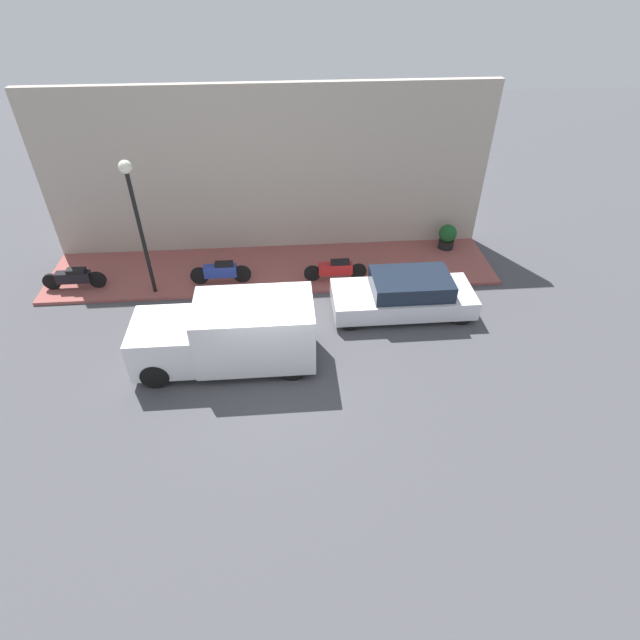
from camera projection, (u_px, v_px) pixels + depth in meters
name	position (u px, v px, depth m)	size (l,w,h in m)	color
ground_plane	(275.00, 366.00, 13.76)	(60.00, 60.00, 0.00)	#47474C
sidewalk	(274.00, 269.00, 17.68)	(3.11, 15.42, 0.11)	#934C47
building_facade	(269.00, 173.00, 17.29)	(0.30, 15.42, 5.82)	#B2A899
parked_car	(405.00, 295.00, 15.42)	(1.81, 4.36, 1.27)	silver
delivery_van	(228.00, 334.00, 13.34)	(1.91, 4.81, 1.91)	white
motorcycle_blue	(221.00, 272.00, 16.62)	(0.30, 2.02, 0.78)	navy
motorcycle_red	(336.00, 269.00, 16.80)	(0.30, 2.13, 0.73)	#B21E1E
motorcycle_black	(74.00, 278.00, 16.38)	(0.30, 2.04, 0.73)	black
streetlamp	(134.00, 204.00, 14.59)	(0.38, 0.38, 4.39)	black
potted_plant	(447.00, 236.00, 18.48)	(0.65, 0.65, 0.93)	black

